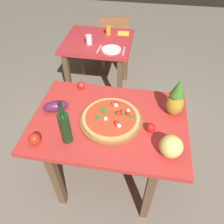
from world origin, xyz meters
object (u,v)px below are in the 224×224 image
Objects in this scene: dinner_plate at (111,50)px; knife_utensil at (124,51)px; dining_chair at (114,40)px; background_table at (98,50)px; drinking_glass_juice at (108,30)px; display_table at (109,128)px; drinking_glass_water at (89,40)px; pizza_board at (111,120)px; pineapple_left at (176,99)px; wine_bottle at (65,127)px; bell_pepper at (35,139)px; pizza at (112,117)px; melon at (171,146)px; tomato_at_corner at (151,128)px; tomato_by_bottle at (81,85)px; eggplant at (56,106)px; napkin_folded at (123,33)px; fork_utensil at (99,49)px.

knife_utensil is (0.14, 0.00, -0.00)m from dinner_plate.
dining_chair is at bearing 106.07° from knife_utensil.
background_table is 0.62m from dining_chair.
drinking_glass_juice reaches higher than background_table.
drinking_glass_water reaches higher than display_table.
pizza_board is 1.50× the size of pineapple_left.
drinking_glass_water is at bearing 65.85° from dining_chair.
wine_bottle reaches higher than bell_pepper.
pineapple_left is at bearing 20.09° from pizza.
melon is at bearing -94.68° from pineapple_left.
tomato_at_corner is at bearing -127.05° from pineapple_left.
dinner_plate is at bearing 78.26° from tomato_by_bottle.
dining_chair is at bearing 113.56° from pineapple_left.
pineapple_left is 3.46× the size of bell_pepper.
dining_chair is 9.19× the size of bell_pepper.
drinking_glass_water reaches higher than drinking_glass_juice.
melon is at bearing -57.45° from drinking_glass_water.
eggplant reaches higher than napkin_folded.
pizza_board is at bearing -78.94° from drinking_glass_juice.
melon is 1.51× the size of drinking_glass_juice.
melon reaches higher than pizza_board.
napkin_folded is (0.28, 0.22, 0.14)m from background_table.
display_table is at bearing -69.14° from drinking_glass_water.
wine_bottle is 1.11× the size of pineapple_left.
knife_utensil is (0.23, 1.30, -0.13)m from wine_bottle.
knife_utensil is (-0.34, 1.12, -0.03)m from tomato_at_corner.
wine_bottle is at bearing -162.54° from tomato_at_corner.
pizza is 4.72× the size of bell_pepper.
melon reaches higher than background_table.
background_table is 1.50m from tomato_at_corner.
background_table is 3.70× the size of dinner_plate.
tomato_at_corner is 1.28m from fork_utensil.
pizza_board is at bearing -30.77° from display_table.
pineapple_left is at bearing 18.57° from display_table.
bell_pepper is at bearing -96.44° from drinking_glass_juice.
bell_pepper reaches higher than tomato_at_corner.
pineapple_left reaches higher than dinner_plate.
drinking_glass_juice is (0.20, 1.74, 0.01)m from bell_pepper.
melon is 0.78× the size of eggplant.
melon is (-0.03, -0.40, -0.07)m from pineapple_left.
drinking_glass_water is at bearing 147.25° from fork_utensil.
drinking_glass_water is 0.18m from fork_utensil.
napkin_folded is (0.22, 0.44, -0.00)m from fork_utensil.
wine_bottle is at bearing -89.55° from drinking_glass_juice.
eggplant is (-0.44, 0.03, 0.14)m from display_table.
pizza_board is 7.02× the size of tomato_by_bottle.
drinking_glass_water is (-0.93, 1.00, -0.09)m from pineapple_left.
eggplant is 1.13m from drinking_glass_water.
tomato_by_bottle is (-0.79, 0.18, -0.11)m from pineapple_left.
tomato_by_bottle is (-0.06, 0.58, -0.10)m from wine_bottle.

